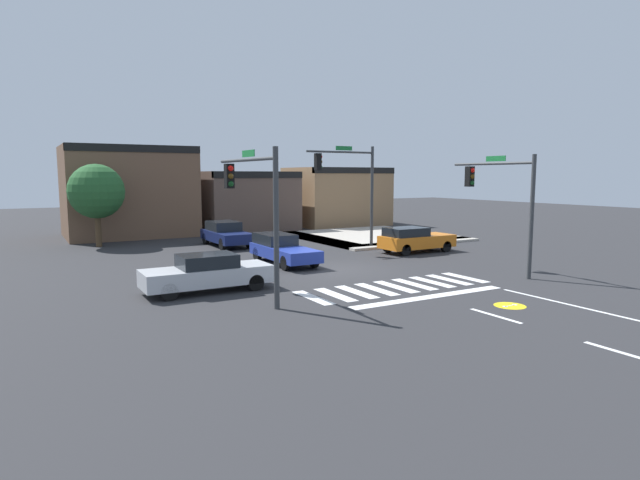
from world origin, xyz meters
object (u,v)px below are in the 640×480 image
car_silver (207,273)px  car_orange (415,239)px  traffic_signal_southeast (501,191)px  car_navy (226,234)px  car_blue (282,249)px  roadside_tree (96,192)px  traffic_signal_northeast (350,178)px  traffic_signal_southwest (252,194)px

car_silver → car_orange: bearing=-163.3°
traffic_signal_southeast → car_navy: bearing=26.8°
traffic_signal_southeast → car_navy: size_ratio=1.12×
car_blue → traffic_signal_southeast: bearing=45.3°
car_blue → roadside_tree: roadside_tree is taller
traffic_signal_northeast → car_blue: size_ratio=1.27×
car_blue → car_navy: bearing=-178.6°
car_blue → car_navy: (-0.18, 7.58, 0.04)m
car_silver → car_navy: 13.06m
traffic_signal_southwest → car_blue: (4.10, 6.18, -2.96)m
car_orange → car_blue: bearing=176.9°
traffic_signal_southwest → car_blue: bearing=-33.6°
car_orange → car_navy: car_navy is taller
traffic_signal_southeast → car_blue: bearing=45.3°
traffic_signal_northeast → car_navy: 8.47m
car_blue → car_silver: size_ratio=1.00×
car_orange → traffic_signal_southwest: bearing=-154.9°
car_navy → roadside_tree: size_ratio=0.92×
roadside_tree → traffic_signal_southeast: bearing=-52.0°
traffic_signal_southeast → traffic_signal_southwest: bearing=84.8°
traffic_signal_northeast → roadside_tree: traffic_signal_northeast is taller
roadside_tree → traffic_signal_southwest: bearing=-80.3°
traffic_signal_southeast → roadside_tree: (-14.37, 18.39, -0.27)m
car_orange → roadside_tree: roadside_tree is taller
car_silver → roadside_tree: 15.97m
traffic_signal_southwest → traffic_signal_northeast: traffic_signal_northeast is taller
car_orange → car_blue: car_orange is taller
traffic_signal_southwest → car_blue: size_ratio=1.10×
traffic_signal_northeast → car_silver: bearing=32.3°
traffic_signal_southwest → car_orange: (12.26, 5.74, -2.94)m
traffic_signal_northeast → car_silver: traffic_signal_northeast is taller
traffic_signal_southeast → car_silver: 13.18m
car_blue → traffic_signal_northeast: bearing=113.3°
car_blue → car_navy: 7.58m
traffic_signal_southwest → car_blue: traffic_signal_southwest is taller
traffic_signal_southwest → roadside_tree: 17.61m
car_orange → car_navy: 11.57m
car_orange → car_silver: bearing=-163.3°
traffic_signal_northeast → car_silver: 13.29m
traffic_signal_northeast → roadside_tree: bearing=-34.7°
traffic_signal_northeast → car_navy: traffic_signal_northeast is taller
traffic_signal_southwest → traffic_signal_southeast: (11.40, -1.04, -0.04)m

